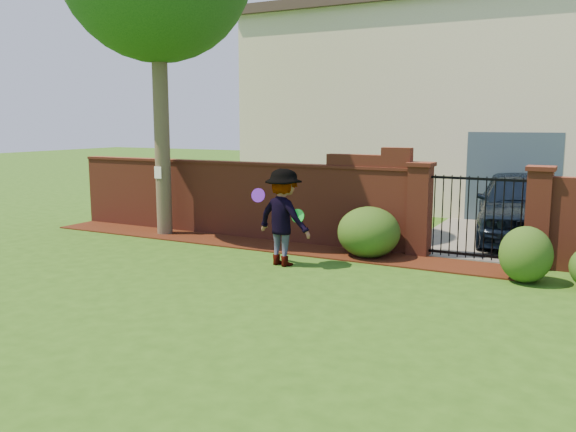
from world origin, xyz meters
The scene contains 15 objects.
ground centered at (0.00, 0.00, -0.01)m, with size 80.00×80.00×0.01m, color #295214.
mulch_bed centered at (-0.95, 3.34, 0.01)m, with size 11.10×1.08×0.03m, color black.
brick_wall centered at (-2.01, 4.00, 0.93)m, with size 8.70×0.31×2.16m.
pillar_left centered at (2.40, 4.00, 0.96)m, with size 0.50×0.50×1.88m.
pillar_right centered at (4.60, 4.00, 0.96)m, with size 0.50×0.50×1.88m.
iron_gate centered at (3.50, 4.00, 0.85)m, with size 1.78×0.03×1.60m.
driveway centered at (3.50, 8.00, 0.01)m, with size 3.20×8.00×0.01m, color slate.
house centered at (1.00, 12.00, 3.16)m, with size 12.40×6.40×6.30m.
car centered at (4.05, 6.40, 0.80)m, with size 1.88×4.67×1.59m, color black.
paper_notice centered at (-3.60, 3.21, 1.50)m, with size 0.20×0.01×0.28m, color white.
shrub_left centered at (1.57, 3.35, 0.51)m, with size 1.24×1.24×1.02m, color #1D4715.
shrub_middle centered at (4.54, 2.81, 0.48)m, with size 0.87×0.87×0.95m, color #1D4715.
man centered at (0.36, 1.97, 0.91)m, with size 1.17×0.68×1.82m, color gray.
frisbee_purple centered at (-0.06, 1.81, 1.32)m, with size 0.26×0.26×0.02m, color #6D21D1.
frisbee_green centered at (0.73, 1.88, 0.98)m, with size 0.26×0.26×0.02m, color #1CD63D.
Camera 1 is at (5.55, -7.67, 2.68)m, focal length 37.19 mm.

